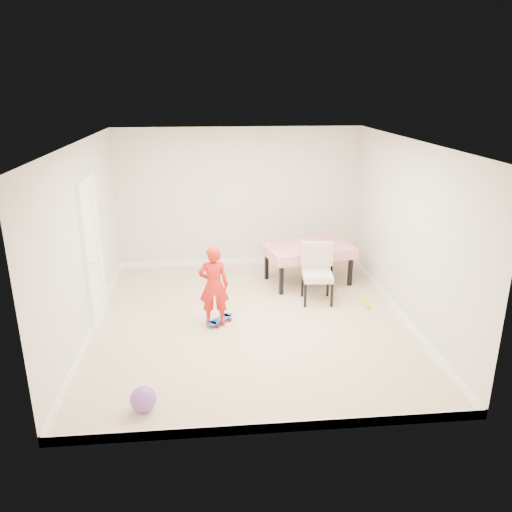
{
  "coord_description": "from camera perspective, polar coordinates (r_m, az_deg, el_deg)",
  "views": [
    {
      "loc": [
        -0.56,
        -6.61,
        3.3
      ],
      "look_at": [
        0.1,
        0.2,
        0.95
      ],
      "focal_mm": 35.0,
      "sensor_mm": 36.0,
      "label": 1
    }
  ],
  "objects": [
    {
      "name": "ground",
      "position": [
        7.4,
        -0.63,
        -7.5
      ],
      "size": [
        5.0,
        5.0,
        0.0
      ],
      "primitive_type": "plane",
      "color": "#C8B08B",
      "rests_on": "ground"
    },
    {
      "name": "baseboard_back",
      "position": [
        9.67,
        -1.9,
        -0.62
      ],
      "size": [
        4.5,
        0.02,
        0.12
      ],
      "primitive_type": "cube",
      "color": "white",
      "rests_on": "ground"
    },
    {
      "name": "wall_front",
      "position": [
        4.62,
        1.98,
        -6.69
      ],
      "size": [
        4.5,
        0.04,
        2.6
      ],
      "primitive_type": "cube",
      "color": "beige",
      "rests_on": "ground"
    },
    {
      "name": "dining_table",
      "position": [
        8.75,
        5.94,
        -0.91
      ],
      "size": [
        1.62,
        1.21,
        0.68
      ],
      "primitive_type": null,
      "rotation": [
        0.0,
        0.0,
        0.22
      ],
      "color": "red",
      "rests_on": "ground"
    },
    {
      "name": "foam_toy",
      "position": [
        8.13,
        12.49,
        -5.23
      ],
      "size": [
        0.1,
        0.4,
        0.06
      ],
      "primitive_type": "cylinder",
      "rotation": [
        1.57,
        0.0,
        -0.11
      ],
      "color": "yellow",
      "rests_on": "ground"
    },
    {
      "name": "dining_chair",
      "position": [
        7.94,
        7.04,
        -2.05
      ],
      "size": [
        0.56,
        0.63,
        0.94
      ],
      "primitive_type": null,
      "rotation": [
        0.0,
        0.0,
        -0.08
      ],
      "color": "silver",
      "rests_on": "ground"
    },
    {
      "name": "wall_back",
      "position": [
        9.32,
        -1.97,
        6.56
      ],
      "size": [
        4.5,
        0.04,
        2.6
      ],
      "primitive_type": "cube",
      "color": "beige",
      "rests_on": "ground"
    },
    {
      "name": "ceiling",
      "position": [
        6.67,
        -0.71,
        12.77
      ],
      "size": [
        4.5,
        5.0,
        0.04
      ],
      "primitive_type": "cube",
      "color": "white",
      "rests_on": "wall_back"
    },
    {
      "name": "child",
      "position": [
        7.08,
        -4.84,
        -3.63
      ],
      "size": [
        0.43,
        0.29,
        1.17
      ],
      "primitive_type": "imported",
      "rotation": [
        0.0,
        0.0,
        3.11
      ],
      "color": "red",
      "rests_on": "ground"
    },
    {
      "name": "wall_right",
      "position": [
        7.44,
        16.72,
        2.56
      ],
      "size": [
        0.04,
        5.0,
        2.6
      ],
      "primitive_type": "cube",
      "color": "beige",
      "rests_on": "ground"
    },
    {
      "name": "skateboard",
      "position": [
        7.36,
        -4.13,
        -7.42
      ],
      "size": [
        0.47,
        0.48,
        0.07
      ],
      "primitive_type": null,
      "rotation": [
        0.0,
        0.0,
        0.83
      ],
      "color": "#1B7DE8",
      "rests_on": "ground"
    },
    {
      "name": "wall_left",
      "position": [
        7.1,
        -18.91,
        1.56
      ],
      "size": [
        0.04,
        5.0,
        2.6
      ],
      "primitive_type": "cube",
      "color": "beige",
      "rests_on": "ground"
    },
    {
      "name": "baseboard_front",
      "position": [
        5.27,
        1.83,
        -19.0
      ],
      "size": [
        4.5,
        0.02,
        0.12
      ],
      "primitive_type": "cube",
      "color": "white",
      "rests_on": "ground"
    },
    {
      "name": "baseboard_right",
      "position": [
        7.87,
        15.94,
        -6.12
      ],
      "size": [
        0.02,
        5.0,
        0.12
      ],
      "primitive_type": "cube",
      "color": "white",
      "rests_on": "ground"
    },
    {
      "name": "baseboard_left",
      "position": [
        7.55,
        -17.98,
        -7.46
      ],
      "size": [
        0.02,
        5.0,
        0.12
      ],
      "primitive_type": "cube",
      "color": "white",
      "rests_on": "ground"
    },
    {
      "name": "balloon",
      "position": [
        5.63,
        -12.76,
        -15.67
      ],
      "size": [
        0.28,
        0.28,
        0.28
      ],
      "primitive_type": "sphere",
      "color": "purple",
      "rests_on": "ground"
    },
    {
      "name": "door",
      "position": [
        7.46,
        -18.13,
        0.24
      ],
      "size": [
        0.11,
        0.94,
        2.11
      ],
      "primitive_type": "cube",
      "color": "white",
      "rests_on": "ground"
    }
  ]
}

